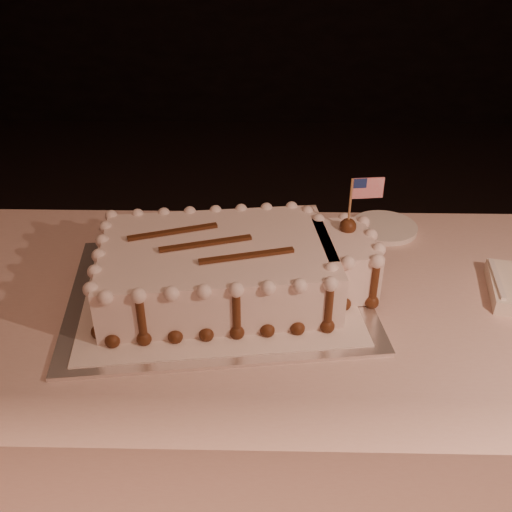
{
  "coord_description": "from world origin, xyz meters",
  "views": [
    {
      "loc": [
        -0.02,
        -0.39,
        1.46
      ],
      "look_at": [
        -0.04,
        0.61,
        0.85
      ],
      "focal_mm": 40.0,
      "sensor_mm": 36.0,
      "label": 1
    }
  ],
  "objects_px": {
    "sheet_cake": "(234,267)",
    "side_plate": "(384,227)",
    "banquet_table": "(274,421)",
    "cake_board": "(219,292)"
  },
  "relations": [
    {
      "from": "sheet_cake",
      "to": "side_plate",
      "type": "height_order",
      "value": "sheet_cake"
    },
    {
      "from": "banquet_table",
      "to": "sheet_cake",
      "type": "bearing_deg",
      "value": 168.75
    },
    {
      "from": "cake_board",
      "to": "sheet_cake",
      "type": "height_order",
      "value": "sheet_cake"
    },
    {
      "from": "banquet_table",
      "to": "cake_board",
      "type": "bearing_deg",
      "value": 173.68
    },
    {
      "from": "banquet_table",
      "to": "sheet_cake",
      "type": "relative_size",
      "value": 3.96
    },
    {
      "from": "sheet_cake",
      "to": "side_plate",
      "type": "distance_m",
      "value": 0.47
    },
    {
      "from": "banquet_table",
      "to": "side_plate",
      "type": "distance_m",
      "value": 0.56
    },
    {
      "from": "banquet_table",
      "to": "sheet_cake",
      "type": "xyz_separation_m",
      "value": [
        -0.09,
        0.02,
        0.44
      ]
    },
    {
      "from": "cake_board",
      "to": "side_plate",
      "type": "xyz_separation_m",
      "value": [
        0.4,
        0.29,
        0.0
      ]
    },
    {
      "from": "cake_board",
      "to": "sheet_cake",
      "type": "bearing_deg",
      "value": 0.14
    }
  ]
}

